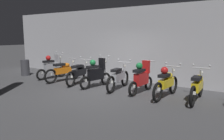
{
  "coord_description": "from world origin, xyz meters",
  "views": [
    {
      "loc": [
        4.98,
        -6.44,
        2.1
      ],
      "look_at": [
        0.2,
        0.68,
        0.75
      ],
      "focal_mm": 35.44,
      "sensor_mm": 36.0,
      "label": 1
    }
  ],
  "objects_px": {
    "motorbike_slot_0": "(52,67)",
    "motorbike_slot_4": "(119,77)",
    "motorbike_slot_3": "(96,73)",
    "motorbike_slot_5": "(142,78)",
    "trash_bin": "(25,68)",
    "motorbike_slot_7": "(197,86)",
    "motorbike_slot_1": "(63,71)",
    "motorbike_slot_6": "(166,82)",
    "motorbike_slot_2": "(79,73)"
  },
  "relations": [
    {
      "from": "motorbike_slot_0",
      "to": "motorbike_slot_4",
      "type": "height_order",
      "value": "motorbike_slot_0"
    },
    {
      "from": "motorbike_slot_2",
      "to": "motorbike_slot_6",
      "type": "height_order",
      "value": "same"
    },
    {
      "from": "motorbike_slot_1",
      "to": "trash_bin",
      "type": "xyz_separation_m",
      "value": [
        -2.78,
        -0.05,
        -0.07
      ]
    },
    {
      "from": "motorbike_slot_2",
      "to": "motorbike_slot_7",
      "type": "relative_size",
      "value": 0.99
    },
    {
      "from": "motorbike_slot_0",
      "to": "motorbike_slot_1",
      "type": "distance_m",
      "value": 1.0
    },
    {
      "from": "motorbike_slot_3",
      "to": "motorbike_slot_4",
      "type": "height_order",
      "value": "motorbike_slot_3"
    },
    {
      "from": "motorbike_slot_2",
      "to": "motorbike_slot_7",
      "type": "distance_m",
      "value": 4.89
    },
    {
      "from": "motorbike_slot_1",
      "to": "motorbike_slot_3",
      "type": "xyz_separation_m",
      "value": [
        1.95,
        -0.05,
        0.08
      ]
    },
    {
      "from": "motorbike_slot_3",
      "to": "motorbike_slot_4",
      "type": "distance_m",
      "value": 0.99
    },
    {
      "from": "motorbike_slot_4",
      "to": "motorbike_slot_6",
      "type": "height_order",
      "value": "same"
    },
    {
      "from": "motorbike_slot_5",
      "to": "trash_bin",
      "type": "bearing_deg",
      "value": -178.43
    },
    {
      "from": "motorbike_slot_0",
      "to": "motorbike_slot_7",
      "type": "height_order",
      "value": "motorbike_slot_0"
    },
    {
      "from": "motorbike_slot_3",
      "to": "motorbike_slot_5",
      "type": "bearing_deg",
      "value": 5.35
    },
    {
      "from": "motorbike_slot_0",
      "to": "motorbike_slot_7",
      "type": "relative_size",
      "value": 0.86
    },
    {
      "from": "motorbike_slot_4",
      "to": "trash_bin",
      "type": "relative_size",
      "value": 2.34
    },
    {
      "from": "motorbike_slot_6",
      "to": "trash_bin",
      "type": "distance_m",
      "value": 7.66
    },
    {
      "from": "motorbike_slot_1",
      "to": "motorbike_slot_3",
      "type": "relative_size",
      "value": 1.16
    },
    {
      "from": "trash_bin",
      "to": "motorbike_slot_5",
      "type": "bearing_deg",
      "value": 1.57
    },
    {
      "from": "motorbike_slot_0",
      "to": "motorbike_slot_3",
      "type": "relative_size",
      "value": 1.0
    },
    {
      "from": "motorbike_slot_5",
      "to": "trash_bin",
      "type": "relative_size",
      "value": 2.02
    },
    {
      "from": "motorbike_slot_0",
      "to": "motorbike_slot_1",
      "type": "height_order",
      "value": "motorbike_slot_0"
    },
    {
      "from": "motorbike_slot_7",
      "to": "motorbike_slot_3",
      "type": "bearing_deg",
      "value": -176.92
    },
    {
      "from": "motorbike_slot_1",
      "to": "motorbike_slot_7",
      "type": "bearing_deg",
      "value": 1.52
    },
    {
      "from": "motorbike_slot_1",
      "to": "motorbike_slot_7",
      "type": "height_order",
      "value": "motorbike_slot_7"
    },
    {
      "from": "motorbike_slot_4",
      "to": "motorbike_slot_5",
      "type": "height_order",
      "value": "motorbike_slot_5"
    },
    {
      "from": "motorbike_slot_3",
      "to": "trash_bin",
      "type": "bearing_deg",
      "value": -180.0
    },
    {
      "from": "motorbike_slot_2",
      "to": "trash_bin",
      "type": "bearing_deg",
      "value": -178.84
    },
    {
      "from": "motorbike_slot_2",
      "to": "motorbike_slot_5",
      "type": "relative_size",
      "value": 1.15
    },
    {
      "from": "motorbike_slot_0",
      "to": "motorbike_slot_5",
      "type": "xyz_separation_m",
      "value": [
        4.88,
        -0.06,
        -0.0
      ]
    },
    {
      "from": "motorbike_slot_5",
      "to": "motorbike_slot_1",
      "type": "bearing_deg",
      "value": -178.12
    },
    {
      "from": "motorbike_slot_3",
      "to": "motorbike_slot_5",
      "type": "relative_size",
      "value": 0.99
    },
    {
      "from": "motorbike_slot_3",
      "to": "motorbike_slot_7",
      "type": "distance_m",
      "value": 3.91
    },
    {
      "from": "motorbike_slot_5",
      "to": "motorbike_slot_6",
      "type": "height_order",
      "value": "motorbike_slot_5"
    },
    {
      "from": "motorbike_slot_4",
      "to": "motorbike_slot_5",
      "type": "bearing_deg",
      "value": 0.98
    },
    {
      "from": "motorbike_slot_4",
      "to": "motorbike_slot_6",
      "type": "bearing_deg",
      "value": -2.52
    },
    {
      "from": "motorbike_slot_3",
      "to": "motorbike_slot_7",
      "type": "relative_size",
      "value": 0.86
    },
    {
      "from": "motorbike_slot_1",
      "to": "motorbike_slot_4",
      "type": "bearing_deg",
      "value": 2.18
    },
    {
      "from": "motorbike_slot_5",
      "to": "motorbike_slot_7",
      "type": "bearing_deg",
      "value": 0.81
    },
    {
      "from": "motorbike_slot_1",
      "to": "trash_bin",
      "type": "relative_size",
      "value": 2.33
    },
    {
      "from": "motorbike_slot_1",
      "to": "motorbike_slot_4",
      "type": "relative_size",
      "value": 1.0
    },
    {
      "from": "motorbike_slot_0",
      "to": "trash_bin",
      "type": "distance_m",
      "value": 1.83
    },
    {
      "from": "motorbike_slot_5",
      "to": "motorbike_slot_2",
      "type": "bearing_deg",
      "value": -177.91
    },
    {
      "from": "motorbike_slot_2",
      "to": "motorbike_slot_3",
      "type": "xyz_separation_m",
      "value": [
        0.99,
        -0.08,
        0.08
      ]
    },
    {
      "from": "motorbike_slot_5",
      "to": "motorbike_slot_6",
      "type": "bearing_deg",
      "value": -6.03
    },
    {
      "from": "motorbike_slot_4",
      "to": "motorbike_slot_2",
      "type": "bearing_deg",
      "value": -177.36
    },
    {
      "from": "motorbike_slot_2",
      "to": "motorbike_slot_1",
      "type": "bearing_deg",
      "value": -178.75
    },
    {
      "from": "motorbike_slot_0",
      "to": "motorbike_slot_1",
      "type": "relative_size",
      "value": 0.86
    },
    {
      "from": "trash_bin",
      "to": "motorbike_slot_4",
      "type": "bearing_deg",
      "value": 1.67
    },
    {
      "from": "motorbike_slot_7",
      "to": "trash_bin",
      "type": "height_order",
      "value": "motorbike_slot_7"
    },
    {
      "from": "motorbike_slot_3",
      "to": "trash_bin",
      "type": "distance_m",
      "value": 4.74
    }
  ]
}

